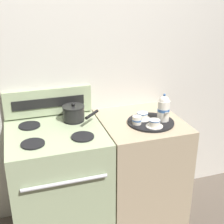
# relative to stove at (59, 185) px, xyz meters

# --- Properties ---
(ground_plane) EXTENTS (6.00, 6.00, 0.00)m
(ground_plane) POSITION_rel_stove_xyz_m (0.31, 0.00, -0.45)
(ground_plane) COLOR brown
(wall_back) EXTENTS (6.00, 0.05, 2.20)m
(wall_back) POSITION_rel_stove_xyz_m (0.31, 0.35, 0.65)
(wall_back) COLOR beige
(wall_back) RESTS_ON ground
(stove) EXTENTS (0.68, 0.68, 0.91)m
(stove) POSITION_rel_stove_xyz_m (0.00, 0.00, 0.00)
(stove) COLOR #9EAD84
(stove) RESTS_ON ground
(control_panel) EXTENTS (0.67, 0.05, 0.21)m
(control_panel) POSITION_rel_stove_xyz_m (0.00, 0.30, 0.57)
(control_panel) COLOR #9EAD84
(control_panel) RESTS_ON stove
(side_counter) EXTENTS (0.60, 0.65, 0.90)m
(side_counter) POSITION_rel_stove_xyz_m (0.65, 0.00, -0.00)
(side_counter) COLOR tan
(side_counter) RESTS_ON ground
(saucepan) EXTENTS (0.26, 0.26, 0.13)m
(saucepan) POSITION_rel_stove_xyz_m (0.17, 0.14, 0.52)
(saucepan) COLOR black
(saucepan) RESTS_ON stove
(serving_tray) EXTENTS (0.35, 0.35, 0.01)m
(serving_tray) POSITION_rel_stove_xyz_m (0.70, -0.07, 0.46)
(serving_tray) COLOR black
(serving_tray) RESTS_ON side_counter
(teapot) EXTENTS (0.09, 0.15, 0.21)m
(teapot) POSITION_rel_stove_xyz_m (0.79, -0.08, 0.56)
(teapot) COLOR white
(teapot) RESTS_ON serving_tray
(teacup_left) EXTENTS (0.12, 0.12, 0.05)m
(teacup_left) POSITION_rel_stove_xyz_m (0.66, -0.01, 0.49)
(teacup_left) COLOR white
(teacup_left) RESTS_ON serving_tray
(teacup_right) EXTENTS (0.12, 0.12, 0.05)m
(teacup_right) POSITION_rel_stove_xyz_m (0.69, -0.16, 0.49)
(teacup_right) COLOR white
(teacup_right) RESTS_ON serving_tray
(creamer_jug) EXTENTS (0.07, 0.07, 0.06)m
(creamer_jug) POSITION_rel_stove_xyz_m (0.58, -0.08, 0.49)
(creamer_jug) COLOR white
(creamer_jug) RESTS_ON serving_tray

